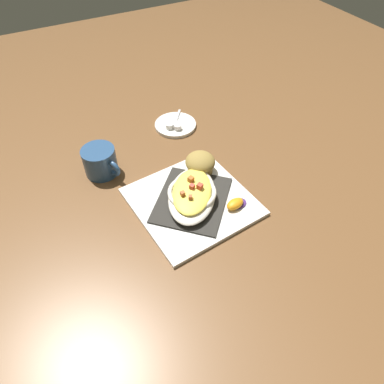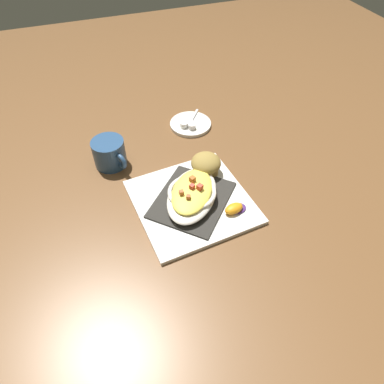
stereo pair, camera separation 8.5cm
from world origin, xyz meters
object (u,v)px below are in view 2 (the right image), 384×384
muffin (206,165)px  creamer_cup_0 (184,125)px  spoon (191,121)px  creamer_cup_1 (192,126)px  coffee_mug (110,154)px  orange_garnish (235,208)px  creamer_saucer (191,124)px  gratin_dish (192,193)px  square_plate (192,202)px

muffin → creamer_cup_0: (-0.01, -0.22, -0.02)m
spoon → creamer_cup_1: 0.04m
coffee_mug → muffin: bearing=150.0°
orange_garnish → creamer_cup_1: size_ratio=2.55×
muffin → creamer_cup_1: muffin is taller
muffin → orange_garnish: muffin is taller
orange_garnish → creamer_saucer: size_ratio=0.47×
orange_garnish → creamer_saucer: orange_garnish is taller
spoon → creamer_cup_0: (0.03, 0.02, 0.00)m
creamer_cup_0 → spoon: bearing=-148.7°
gratin_dish → spoon: (-0.11, -0.32, -0.02)m
muffin → square_plate: bearing=50.2°
coffee_mug → creamer_saucer: 0.29m
gratin_dish → creamer_cup_0: 0.31m
creamer_saucer → creamer_cup_1: (0.01, 0.03, 0.01)m
gratin_dish → creamer_saucer: 0.33m
gratin_dish → creamer_cup_1: bearing=-109.6°
square_plate → gratin_dish: bearing=90.0°
orange_garnish → creamer_cup_0: orange_garnish is taller
muffin → orange_garnish: 0.15m
orange_garnish → creamer_cup_1: orange_garnish is taller
spoon → orange_garnish: bearing=86.2°
square_plate → coffee_mug: size_ratio=2.43×
square_plate → gratin_dish: gratin_dish is taller
square_plate → spoon: (-0.11, -0.32, 0.01)m
creamer_saucer → creamer_cup_1: 0.03m
coffee_mug → creamer_saucer: (-0.27, -0.10, -0.03)m
coffee_mug → creamer_cup_0: bearing=-161.3°
muffin → coffee_mug: coffee_mug is taller
muffin → creamer_saucer: (-0.04, -0.23, -0.03)m
creamer_cup_1 → coffee_mug: bearing=14.2°
muffin → coffee_mug: 0.27m
gratin_dish → muffin: size_ratio=2.83×
square_plate → spoon: 0.34m
muffin → orange_garnish: size_ratio=1.29×
orange_garnish → coffee_mug: coffee_mug is taller
creamer_cup_1 → square_plate: bearing=70.4°
spoon → muffin: bearing=79.8°
coffee_mug → spoon: bearing=-159.8°
muffin → spoon: 0.24m
coffee_mug → creamer_cup_1: coffee_mug is taller
orange_garnish → creamer_cup_1: 0.35m
muffin → spoon: bearing=-100.2°
square_plate → orange_garnish: (-0.09, 0.07, 0.01)m
coffee_mug → creamer_saucer: bearing=-160.5°
square_plate → creamer_cup_1: size_ratio=11.46×
spoon → creamer_saucer: bearing=52.4°
muffin → coffee_mug: (0.23, -0.13, -0.01)m
coffee_mug → spoon: coffee_mug is taller
square_plate → orange_garnish: 0.11m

